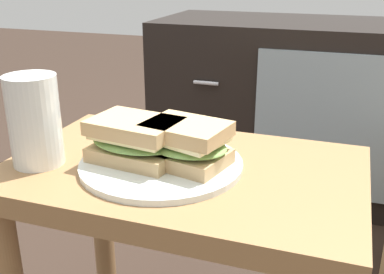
{
  "coord_description": "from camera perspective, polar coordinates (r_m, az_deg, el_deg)",
  "views": [
    {
      "loc": [
        0.23,
        -0.63,
        0.76
      ],
      "look_at": [
        0.01,
        0.0,
        0.51
      ],
      "focal_mm": 43.43,
      "sensor_mm": 36.0,
      "label": 1
    }
  ],
  "objects": [
    {
      "name": "plate",
      "position": [
        0.73,
        -3.79,
        -3.34
      ],
      "size": [
        0.26,
        0.26,
        0.01
      ],
      "primitive_type": "cylinder",
      "color": "silver",
      "rests_on": "side_table"
    },
    {
      "name": "sandwich_front",
      "position": [
        0.73,
        -6.95,
        -0.32
      ],
      "size": [
        0.16,
        0.12,
        0.07
      ],
      "color": "tan",
      "rests_on": "plate"
    },
    {
      "name": "beer_glass",
      "position": [
        0.76,
        -18.75,
        1.71
      ],
      "size": [
        0.08,
        0.08,
        0.14
      ],
      "color": "silver",
      "rests_on": "side_table"
    },
    {
      "name": "side_table",
      "position": [
        0.78,
        -1.05,
        -9.6
      ],
      "size": [
        0.56,
        0.36,
        0.46
      ],
      "color": "olive",
      "rests_on": "ground"
    },
    {
      "name": "sandwich_back",
      "position": [
        0.71,
        -0.69,
        -0.84
      ],
      "size": [
        0.15,
        0.13,
        0.07
      ],
      "color": "tan",
      "rests_on": "plate"
    },
    {
      "name": "tv_cabinet",
      "position": [
        1.65,
        12.93,
        3.68
      ],
      "size": [
        0.96,
        0.46,
        0.58
      ],
      "color": "black",
      "rests_on": "ground"
    }
  ]
}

